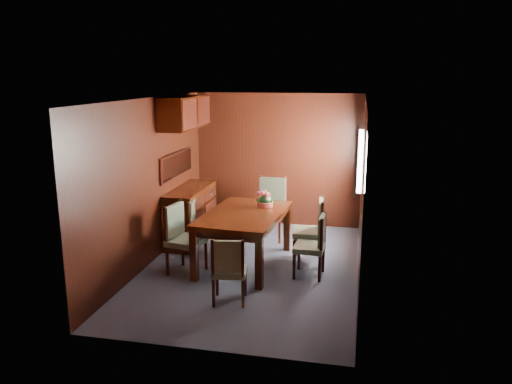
% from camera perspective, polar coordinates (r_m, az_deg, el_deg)
% --- Properties ---
extents(ground, '(4.50, 4.50, 0.00)m').
position_cam_1_polar(ground, '(7.27, -0.52, -8.64)').
color(ground, '#3F4457').
rests_on(ground, ground).
extents(room_shell, '(3.06, 4.52, 2.41)m').
position_cam_1_polar(room_shell, '(7.18, -0.79, 4.58)').
color(room_shell, black).
rests_on(room_shell, ground).
extents(sideboard, '(0.48, 1.40, 0.90)m').
position_cam_1_polar(sideboard, '(8.37, -7.45, -2.54)').
color(sideboard, black).
rests_on(sideboard, ground).
extents(dining_table, '(1.19, 1.76, 0.79)m').
position_cam_1_polar(dining_table, '(7.19, -1.34, -3.22)').
color(dining_table, black).
rests_on(dining_table, ground).
extents(chair_left_near, '(0.53, 0.55, 0.99)m').
position_cam_1_polar(chair_left_near, '(7.04, -8.51, -4.82)').
color(chair_left_near, black).
rests_on(chair_left_near, ground).
extents(chair_left_far, '(0.46, 0.47, 0.88)m').
position_cam_1_polar(chair_left_far, '(7.68, -6.59, -3.69)').
color(chair_left_far, black).
rests_on(chair_left_far, ground).
extents(chair_right_near, '(0.42, 0.44, 0.88)m').
position_cam_1_polar(chair_right_near, '(6.87, 6.69, -5.73)').
color(chair_right_near, black).
rests_on(chair_right_near, ground).
extents(chair_right_far, '(0.47, 0.49, 0.97)m').
position_cam_1_polar(chair_right_far, '(7.38, 6.56, -3.99)').
color(chair_right_far, black).
rests_on(chair_right_far, ground).
extents(chair_head, '(0.46, 0.44, 0.85)m').
position_cam_1_polar(chair_head, '(6.03, -3.12, -8.56)').
color(chair_head, black).
rests_on(chair_head, ground).
extents(chair_foot, '(0.52, 0.50, 1.04)m').
position_cam_1_polar(chair_foot, '(8.43, 1.74, -1.43)').
color(chair_foot, black).
rests_on(chair_foot, ground).
extents(flower_centerpiece, '(0.25, 0.25, 0.25)m').
position_cam_1_polar(flower_centerpiece, '(7.45, 1.04, -0.77)').
color(flower_centerpiece, '#A64132').
rests_on(flower_centerpiece, dining_table).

